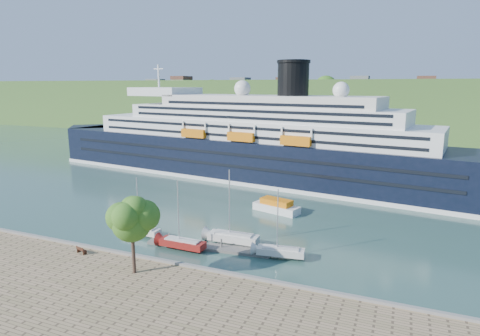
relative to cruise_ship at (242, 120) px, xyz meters
name	(u,v)px	position (x,y,z in m)	size (l,w,h in m)	color
ground	(143,265)	(7.03, -50.33, -13.58)	(400.00, 400.00, 0.00)	#2E5249
far_hillside	(336,108)	(7.03, 94.67, -1.58)	(400.00, 50.00, 24.00)	#365722
quay_coping	(142,257)	(7.03, -50.53, -12.43)	(220.00, 0.50, 0.30)	slate
cruise_ship	(242,120)	(0.00, 0.00, 0.00)	(120.97, 17.61, 27.16)	black
park_bench	(82,250)	(-0.73, -52.30, -12.08)	(1.55, 0.64, 1.00)	#452213
promenade_tree	(132,232)	(8.68, -54.17, -7.69)	(5.91, 5.91, 9.79)	#2C5A17
floating_pontoon	(208,247)	(12.20, -42.73, -13.39)	(17.34, 2.12, 0.39)	gray
sailboat_white_near	(141,208)	(1.07, -42.28, -9.39)	(6.50, 1.80, 8.39)	silver
sailboat_red	(182,218)	(9.30, -44.56, -9.03)	(7.05, 1.96, 9.11)	maroon
sailboat_white_far	(233,210)	(14.88, -40.25, -8.51)	(7.86, 2.18, 10.15)	silver
tender_launch	(276,205)	(16.03, -23.79, -12.43)	(8.37, 2.86, 2.31)	orange
sailboat_extra	(281,226)	(22.23, -42.01, -9.24)	(6.72, 1.87, 8.68)	silver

